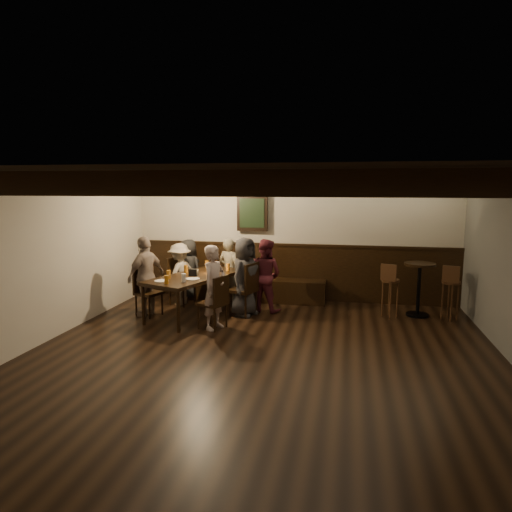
% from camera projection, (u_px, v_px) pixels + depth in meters
% --- Properties ---
extents(room, '(7.00, 7.00, 7.00)m').
position_uv_depth(room, '(267.00, 256.00, 8.01)').
color(room, black).
rests_on(room, ground).
extents(dining_table, '(1.47, 2.12, 0.73)m').
position_uv_depth(dining_table, '(196.00, 279.00, 8.07)').
color(dining_table, black).
rests_on(dining_table, floor).
extents(chair_left_near, '(0.54, 0.54, 0.92)m').
position_uv_depth(chair_left_near, '(181.00, 290.00, 8.87)').
color(chair_left_near, black).
rests_on(chair_left_near, floor).
extents(chair_left_far, '(0.50, 0.50, 0.86)m').
position_uv_depth(chair_left_far, '(148.00, 301.00, 8.12)').
color(chair_left_far, black).
rests_on(chair_left_far, floor).
extents(chair_right_near, '(0.56, 0.56, 0.95)m').
position_uv_depth(chair_right_near, '(244.00, 299.00, 8.13)').
color(chair_right_near, black).
rests_on(chair_right_near, floor).
extents(chair_right_far, '(0.51, 0.51, 0.87)m').
position_uv_depth(chair_right_far, '(213.00, 312.00, 7.38)').
color(chair_right_far, black).
rests_on(chair_right_far, floor).
extents(person_bench_left, '(0.69, 0.57, 1.22)m').
position_uv_depth(person_bench_left, '(189.00, 269.00, 9.30)').
color(person_bench_left, black).
rests_on(person_bench_left, floor).
extents(person_bench_centre, '(0.54, 0.45, 1.28)m').
position_uv_depth(person_bench_centre, '(229.00, 271.00, 8.96)').
color(person_bench_centre, gray).
rests_on(person_bench_centre, floor).
extents(person_bench_right, '(0.78, 0.70, 1.34)m').
position_uv_depth(person_bench_right, '(265.00, 275.00, 8.36)').
color(person_bench_right, maroon).
rests_on(person_bench_right, floor).
extents(person_left_near, '(0.68, 0.88, 1.20)m').
position_uv_depth(person_left_near, '(180.00, 274.00, 8.84)').
color(person_left_near, gray).
rests_on(person_left_near, floor).
extents(person_left_far, '(0.61, 0.90, 1.42)m').
position_uv_depth(person_left_far, '(146.00, 276.00, 8.06)').
color(person_left_far, gray).
rests_on(person_left_far, floor).
extents(person_right_near, '(0.65, 0.79, 1.40)m').
position_uv_depth(person_right_near, '(245.00, 277.00, 8.06)').
color(person_right_near, '#28282A').
rests_on(person_right_near, floor).
extents(person_right_far, '(0.47, 0.58, 1.36)m').
position_uv_depth(person_right_far, '(215.00, 287.00, 7.30)').
color(person_right_far, '#B6A09A').
rests_on(person_right_far, floor).
extents(pint_a, '(0.07, 0.07, 0.14)m').
position_uv_depth(pint_a, '(207.00, 264.00, 8.78)').
color(pint_a, '#BF7219').
rests_on(pint_a, dining_table).
extents(pint_b, '(0.07, 0.07, 0.14)m').
position_uv_depth(pint_b, '(228.00, 267.00, 8.47)').
color(pint_b, '#BF7219').
rests_on(pint_b, dining_table).
extents(pint_c, '(0.07, 0.07, 0.14)m').
position_uv_depth(pint_c, '(186.00, 269.00, 8.28)').
color(pint_c, '#BF7219').
rests_on(pint_c, dining_table).
extents(pint_d, '(0.07, 0.07, 0.14)m').
position_uv_depth(pint_d, '(216.00, 271.00, 8.06)').
color(pint_d, silver).
rests_on(pint_d, dining_table).
extents(pint_e, '(0.07, 0.07, 0.14)m').
position_uv_depth(pint_e, '(169.00, 274.00, 7.78)').
color(pint_e, '#BF7219').
rests_on(pint_e, dining_table).
extents(pint_f, '(0.07, 0.07, 0.14)m').
position_uv_depth(pint_f, '(184.00, 278.00, 7.48)').
color(pint_f, silver).
rests_on(pint_f, dining_table).
extents(pint_g, '(0.07, 0.07, 0.14)m').
position_uv_depth(pint_g, '(166.00, 280.00, 7.34)').
color(pint_g, '#BF7219').
rests_on(pint_g, dining_table).
extents(plate_near, '(0.24, 0.24, 0.01)m').
position_uv_depth(plate_near, '(162.00, 281.00, 7.54)').
color(plate_near, white).
rests_on(plate_near, dining_table).
extents(plate_far, '(0.24, 0.24, 0.01)m').
position_uv_depth(plate_far, '(193.00, 279.00, 7.71)').
color(plate_far, white).
rests_on(plate_far, dining_table).
extents(condiment_caddy, '(0.15, 0.10, 0.12)m').
position_uv_depth(condiment_caddy, '(194.00, 272.00, 8.00)').
color(condiment_caddy, black).
rests_on(condiment_caddy, dining_table).
extents(candle, '(0.05, 0.05, 0.05)m').
position_uv_depth(candle, '(211.00, 272.00, 8.24)').
color(candle, beige).
rests_on(candle, dining_table).
extents(high_top_table, '(0.54, 0.54, 0.96)m').
position_uv_depth(high_top_table, '(419.00, 281.00, 8.03)').
color(high_top_table, black).
rests_on(high_top_table, floor).
extents(bar_stool_left, '(0.34, 0.35, 0.97)m').
position_uv_depth(bar_stool_left, '(390.00, 297.00, 7.97)').
color(bar_stool_left, '#351E10').
rests_on(bar_stool_left, floor).
extents(bar_stool_right, '(0.33, 0.34, 0.97)m').
position_uv_depth(bar_stool_right, '(450.00, 300.00, 7.82)').
color(bar_stool_right, '#351E10').
rests_on(bar_stool_right, floor).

